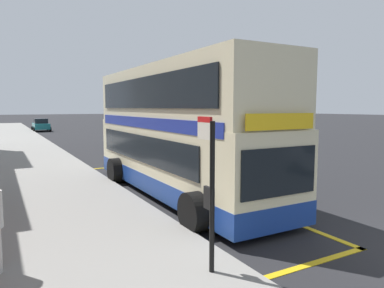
# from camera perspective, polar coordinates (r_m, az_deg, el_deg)

# --- Properties ---
(ground_plane) EXTENTS (260.00, 260.00, 0.00)m
(ground_plane) POSITION_cam_1_polar(r_m,az_deg,el_deg) (36.22, -16.37, 0.93)
(ground_plane) COLOR black
(pavement_near) EXTENTS (6.00, 76.00, 0.14)m
(pavement_near) POSITION_cam_1_polar(r_m,az_deg,el_deg) (35.35, -27.51, 0.49)
(pavement_near) COLOR gray
(pavement_near) RESTS_ON ground
(double_decker_bus) EXTENTS (3.16, 10.22, 4.40)m
(double_decker_bus) POSITION_cam_1_polar(r_m,az_deg,el_deg) (12.17, -2.49, 1.42)
(double_decker_bus) COLOR beige
(double_decker_bus) RESTS_ON ground
(bus_bay_markings) EXTENTS (2.90, 12.88, 0.01)m
(bus_bay_markings) POSITION_cam_1_polar(r_m,az_deg,el_deg) (12.53, -3.00, -7.99)
(bus_bay_markings) COLOR gold
(bus_bay_markings) RESTS_ON ground
(bus_stop_sign) EXTENTS (0.09, 0.51, 2.73)m
(bus_stop_sign) POSITION_cam_1_polar(r_m,az_deg,el_deg) (6.14, 2.91, -6.13)
(bus_stop_sign) COLOR black
(bus_stop_sign) RESTS_ON pavement_near
(parked_car_navy_ahead) EXTENTS (2.09, 4.20, 1.62)m
(parked_car_navy_ahead) POSITION_cam_1_polar(r_m,az_deg,el_deg) (28.12, -6.77, 1.38)
(parked_car_navy_ahead) COLOR navy
(parked_car_navy_ahead) RESTS_ON ground
(parked_car_teal_across) EXTENTS (2.09, 4.20, 1.62)m
(parked_car_teal_across) POSITION_cam_1_polar(r_m,az_deg,el_deg) (48.59, -23.32, 2.85)
(parked_car_teal_across) COLOR #196066
(parked_car_teal_across) RESTS_ON ground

